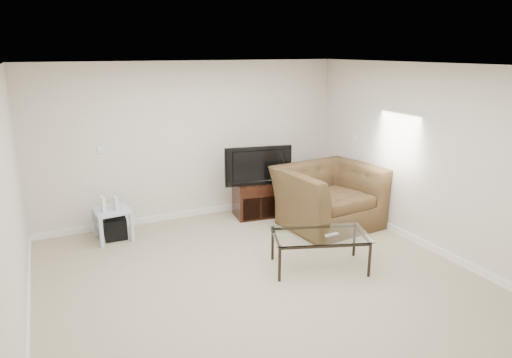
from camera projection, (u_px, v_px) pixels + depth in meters
name	position (u px, v px, depth m)	size (l,w,h in m)	color
floor	(261.00, 281.00, 5.43)	(5.00, 5.00, 0.00)	tan
ceiling	(262.00, 65.00, 4.75)	(5.00, 5.00, 0.00)	white
wall_back	(193.00, 141.00, 7.26)	(5.00, 0.02, 2.50)	silver
wall_left	(9.00, 214.00, 4.06)	(0.02, 5.00, 2.50)	silver
wall_right	(429.00, 159.00, 6.11)	(0.02, 5.00, 2.50)	silver
plate_back	(101.00, 149.00, 6.68)	(0.12, 0.02, 0.12)	white
plate_right_switch	(355.00, 139.00, 7.50)	(0.02, 0.09, 0.13)	white
plate_right_outlet	(363.00, 198.00, 7.50)	(0.02, 0.08, 0.12)	white
tv_stand	(256.00, 199.00, 7.50)	(0.69, 0.48, 0.57)	black
dvd_player	(257.00, 189.00, 7.42)	(0.41, 0.29, 0.06)	black
television	(257.00, 164.00, 7.31)	(1.01, 0.20, 0.63)	black
side_table	(113.00, 224.00, 6.58)	(0.48, 0.48, 0.46)	#ABC3CE
subwoofer	(115.00, 228.00, 6.63)	(0.31, 0.31, 0.31)	black
game_console	(103.00, 204.00, 6.42)	(0.05, 0.15, 0.21)	white
game_case	(116.00, 203.00, 6.51)	(0.05, 0.13, 0.18)	silver
recliner	(328.00, 187.00, 7.01)	(1.43, 0.93, 1.25)	#472C1A
coffee_table	(319.00, 251.00, 5.71)	(1.18, 0.67, 0.46)	black
remote	(332.00, 235.00, 5.59)	(0.18, 0.05, 0.02)	#B2B2B7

